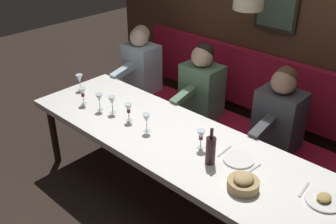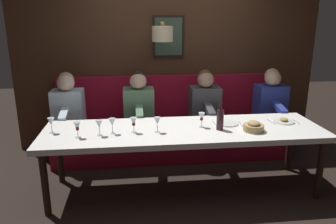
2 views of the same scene
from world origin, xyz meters
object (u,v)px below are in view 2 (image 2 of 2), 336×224
wine_glass_1 (157,122)px  wine_glass_3 (77,127)px  wine_glass_0 (112,123)px  dining_table (184,134)px  diner_nearest (271,99)px  wine_glass_4 (202,117)px  wine_glass_5 (134,122)px  diner_far (68,105)px  diner_middle (139,103)px  bread_bowl (254,127)px  wine_bottle (220,119)px  diner_near (205,101)px  wine_glass_2 (99,125)px  wine_glass_6 (51,122)px

wine_glass_1 → wine_glass_3: (-0.07, 0.81, -0.00)m
wine_glass_0 → wine_glass_3: bearing=103.1°
dining_table → diner_nearest: size_ratio=3.86×
wine_glass_3 → wine_glass_4: same height
wine_glass_1 → wine_glass_5: 0.25m
diner_far → wine_glass_4: (-0.85, -1.59, 0.04)m
diner_middle → dining_table: bearing=-152.0°
diner_nearest → diner_middle: same height
wine_glass_5 → bread_bowl: (-0.09, -1.27, -0.07)m
wine_bottle → bread_bowl: wine_bottle is taller
bread_bowl → wine_glass_4: bearing=70.0°
diner_far → wine_glass_5: (-0.94, -0.84, 0.04)m
diner_middle → wine_glass_4: (-0.85, -0.67, 0.04)m
wine_glass_5 → diner_nearest: bearing=-63.7°
diner_near → wine_glass_0: 1.53m
diner_middle → wine_glass_0: diner_middle is taller
wine_glass_0 → wine_glass_1: size_ratio=1.00×
wine_glass_3 → wine_bottle: 1.49m
dining_table → diner_nearest: (0.88, -1.36, 0.13)m
diner_near → wine_glass_5: bearing=134.1°
diner_middle → wine_glass_3: bearing=148.1°
dining_table → wine_glass_2: wine_glass_2 is taller
diner_far → wine_glass_3: diner_far is taller
wine_glass_4 → bread_bowl: wine_glass_4 is taller
wine_glass_0 → wine_glass_3: size_ratio=1.00×
wine_glass_4 → dining_table: bearing=99.7°
dining_table → wine_glass_4: wine_glass_4 is taller
diner_far → wine_glass_6: diner_far is taller
diner_middle → wine_glass_5: (-0.94, 0.08, 0.04)m
dining_table → wine_bottle: bearing=-101.2°
diner_far → wine_glass_0: size_ratio=4.82×
wine_glass_3 → bread_bowl: 1.84m
diner_nearest → wine_glass_1: size_ratio=4.82×
wine_glass_3 → bread_bowl: wine_glass_3 is taller
dining_table → wine_glass_3: wine_glass_3 is taller
diner_near → wine_glass_3: diner_near is taller
diner_far → bread_bowl: (-1.04, -2.11, -0.03)m
wine_glass_2 → wine_glass_5: bearing=-81.5°
dining_table → wine_glass_1: bearing=105.0°
bread_bowl → wine_bottle: bearing=76.7°
diner_nearest → wine_glass_5: size_ratio=4.82×
dining_table → diner_nearest: 1.63m
diner_far → wine_glass_1: bearing=-131.5°
diner_nearest → wine_glass_6: 2.89m
wine_glass_1 → wine_glass_4: 0.51m
wine_glass_3 → diner_middle: bearing=-31.9°
wine_glass_6 → wine_glass_5: bearing=-95.9°
bread_bowl → dining_table: bearing=77.8°
wine_glass_5 → wine_glass_6: same height
wine_bottle → dining_table: bearing=78.8°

